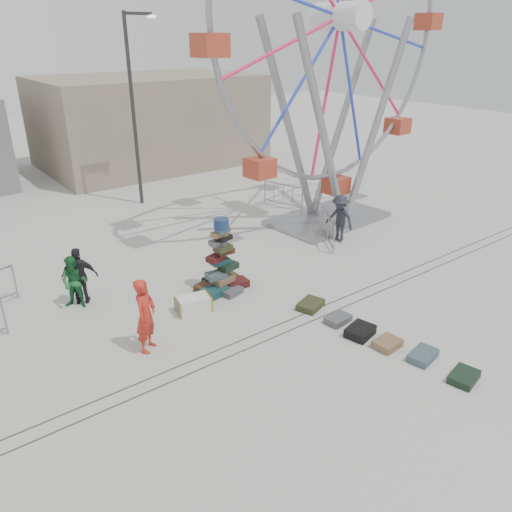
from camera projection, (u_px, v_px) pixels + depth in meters
ground at (264, 360)px, 11.92m from camera, size 90.00×90.00×0.00m
track_line_near at (249, 348)px, 12.35m from camera, size 40.00×0.04×0.01m
track_line_far at (240, 341)px, 12.64m from camera, size 40.00×0.04×0.01m
building_right at (149, 120)px, 29.33m from camera, size 12.00×8.00×5.00m
lamp_post_right at (134, 102)px, 21.27m from camera, size 1.41×0.25×8.00m
suitcase_tower at (222, 270)px, 14.98m from camera, size 1.60×1.42×2.28m
ferris_wheel at (338, 47)px, 18.11m from camera, size 11.73×3.21×13.63m
steamer_trunk at (193, 304)px, 13.92m from camera, size 1.04×0.73×0.44m
row_case_0 at (310, 305)px, 14.14m from camera, size 0.92×0.79×0.19m
row_case_1 at (338, 319)px, 13.44m from camera, size 0.75×0.55×0.18m
row_case_2 at (360, 331)px, 12.83m from camera, size 0.86×0.74×0.24m
row_case_3 at (387, 344)px, 12.36m from camera, size 0.70×0.57×0.19m
row_case_4 at (423, 355)px, 11.90m from camera, size 0.85×0.62×0.19m
row_case_5 at (464, 377)px, 11.17m from camera, size 0.84×0.66×0.18m
barricade_wheel_front at (328, 229)px, 18.38m from camera, size 1.15×1.74×1.10m
barricade_wheel_back at (283, 195)px, 22.24m from camera, size 0.65×1.95×1.10m
pedestrian_red at (146, 315)px, 11.94m from camera, size 0.83×0.79×1.91m
pedestrian_green at (75, 282)px, 13.93m from camera, size 0.95×0.94×1.54m
pedestrian_black at (80, 276)px, 14.12m from camera, size 1.08×0.82×1.70m
pedestrian_grey at (340, 218)px, 18.47m from camera, size 0.82×1.23×1.77m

